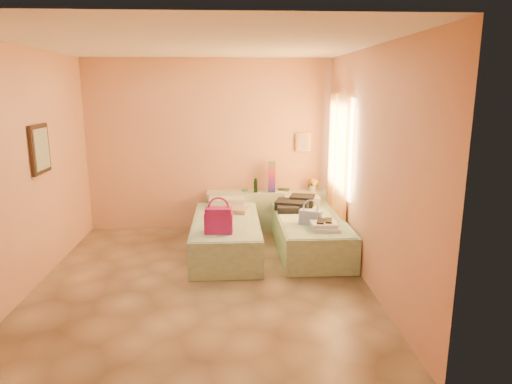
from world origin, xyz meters
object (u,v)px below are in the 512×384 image
bed_right (310,233)px  water_bottle (256,186)px  bed_left (226,236)px  blue_handbag (311,217)px  green_book (284,189)px  flower_vase (313,184)px  headboard_ledge (268,210)px  towel_stack (326,226)px  magenta_handbag (219,220)px

bed_right → water_bottle: (-0.74, 1.00, 0.51)m
bed_left → water_bottle: (0.48, 1.05, 0.51)m
water_bottle → blue_handbag: bearing=-62.9°
green_book → flower_vase: 0.49m
headboard_ledge → flower_vase: 0.86m
water_bottle → blue_handbag: (0.69, -1.34, -0.16)m
bed_left → towel_stack: size_ratio=5.71×
headboard_ledge → towel_stack: bearing=-69.8°
flower_vase → blue_handbag: flower_vase is taller
bed_left → bed_right: bearing=1.9°
flower_vase → towel_stack: size_ratio=0.73×
headboard_ledge → green_book: 0.44m
bed_right → magenta_handbag: 1.52m
water_bottle → magenta_handbag: bearing=-108.6°
headboard_ledge → magenta_handbag: magenta_handbag is taller
bed_left → magenta_handbag: size_ratio=5.55×
bed_left → flower_vase: flower_vase is taller
bed_right → flower_vase: bearing=78.0°
bed_right → headboard_ledge: bearing=116.2°
water_bottle → blue_handbag: size_ratio=0.73×
bed_left → magenta_handbag: bearing=-98.0°
magenta_handbag → headboard_ledge: bearing=69.3°
bed_right → green_book: 1.23m
green_book → headboard_ledge: bearing=-143.3°
towel_stack → water_bottle: bearing=117.3°
towel_stack → bed_right: bearing=98.6°
blue_handbag → towel_stack: bearing=-38.5°
bed_left → bed_right: (1.22, 0.05, 0.00)m
headboard_ledge → water_bottle: (-0.22, -0.05, 0.44)m
bed_left → towel_stack: towel_stack is taller
headboard_ledge → flower_vase: (0.73, -0.04, 0.45)m
bed_right → water_bottle: water_bottle is taller
headboard_ledge → bed_right: (0.52, -1.05, -0.08)m
headboard_ledge → flower_vase: bearing=-2.9°
bed_left → magenta_handbag: (-0.08, -0.61, 0.42)m
flower_vase → towel_stack: bearing=-93.9°
bed_left → flower_vase: size_ratio=7.79×
headboard_ledge → blue_handbag: blue_handbag is taller
green_book → towel_stack: bearing=-58.4°
bed_right → towel_stack: bearing=-81.8°
headboard_ledge → green_book: size_ratio=12.34×
bed_right → flower_vase: (0.21, 1.01, 0.53)m
towel_stack → headboard_ledge: bearing=110.2°
bed_left → green_book: bearing=50.3°
magenta_handbag → towel_stack: (1.40, 0.03, -0.12)m
bed_left → towel_stack: 1.47m
flower_vase → blue_handbag: 1.40m
flower_vase → magenta_handbag: flower_vase is taller
green_book → flower_vase: size_ratio=0.65×
flower_vase → blue_handbag: bearing=-101.1°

